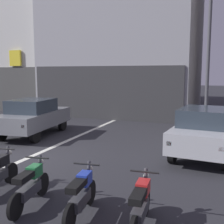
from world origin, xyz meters
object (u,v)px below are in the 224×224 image
(motorcycle_blue_row_right_mid, at_px, (81,194))
(car_silver_parked_kerbside, at_px, (205,130))
(car_grey_crossing_near, at_px, (34,116))
(street_lamp, at_px, (209,42))
(car_black_down_street, at_px, (157,98))
(motorcycle_green_row_centre, at_px, (30,185))
(motorcycle_red_row_rightmost, at_px, (141,204))

(motorcycle_blue_row_right_mid, bearing_deg, car_silver_parked_kerbside, 68.99)
(car_grey_crossing_near, bearing_deg, street_lamp, 15.08)
(car_grey_crossing_near, height_order, car_black_down_street, same)
(street_lamp, bearing_deg, car_silver_parked_kerbside, -86.97)
(car_black_down_street, xyz_separation_m, motorcycle_blue_row_right_mid, (2.14, -16.70, -0.43))
(car_grey_crossing_near, distance_m, car_black_down_street, 11.37)
(car_black_down_street, bearing_deg, motorcycle_green_row_centre, -86.79)
(motorcycle_blue_row_right_mid, bearing_deg, car_grey_crossing_near, 132.76)
(car_black_down_street, xyz_separation_m, motorcycle_red_row_rightmost, (3.34, -16.72, -0.43))
(car_grey_crossing_near, bearing_deg, motorcycle_red_row_rightmost, -41.52)
(car_grey_crossing_near, xyz_separation_m, motorcycle_red_row_rightmost, (6.56, -5.81, -0.43))
(street_lamp, relative_size, motorcycle_green_row_centre, 3.97)
(car_grey_crossing_near, bearing_deg, motorcycle_green_row_centre, -54.29)
(car_grey_crossing_near, distance_m, motorcycle_red_row_rightmost, 8.78)
(car_silver_parked_kerbside, relative_size, motorcycle_red_row_rightmost, 2.54)
(car_silver_parked_kerbside, xyz_separation_m, motorcycle_green_row_centre, (-3.20, -5.19, -0.43))
(motorcycle_green_row_centre, height_order, motorcycle_red_row_rightmost, same)
(car_silver_parked_kerbside, xyz_separation_m, street_lamp, (-0.13, 2.54, 3.15))
(street_lamp, bearing_deg, car_black_down_street, 114.08)
(car_silver_parked_kerbside, bearing_deg, car_black_down_street, 109.80)
(car_grey_crossing_near, relative_size, motorcycle_green_row_centre, 2.57)
(motorcycle_blue_row_right_mid, xyz_separation_m, motorcycle_red_row_rightmost, (1.20, -0.01, 0.00))
(car_grey_crossing_near, xyz_separation_m, motorcycle_blue_row_right_mid, (5.36, -5.80, -0.43))
(car_grey_crossing_near, distance_m, street_lamp, 8.12)
(car_grey_crossing_near, relative_size, motorcycle_blue_row_right_mid, 2.56)
(car_silver_parked_kerbside, relative_size, motorcycle_blue_row_right_mid, 2.54)
(car_grey_crossing_near, distance_m, motorcycle_green_row_centre, 7.13)
(car_grey_crossing_near, xyz_separation_m, car_black_down_street, (3.22, 10.90, 0.00))
(car_silver_parked_kerbside, xyz_separation_m, motorcycle_blue_row_right_mid, (-2.00, -5.20, -0.43))
(motorcycle_red_row_rightmost, bearing_deg, car_black_down_street, 101.31)
(street_lamp, distance_m, motorcycle_green_row_centre, 9.05)
(car_grey_crossing_near, bearing_deg, car_black_down_street, 73.55)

